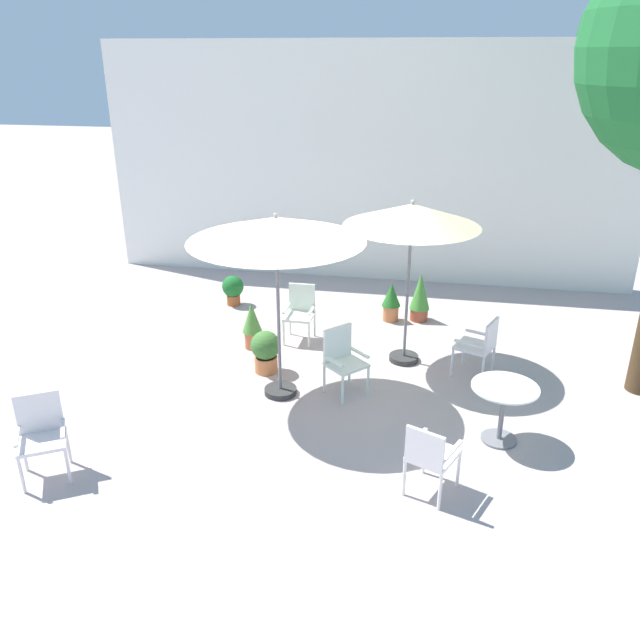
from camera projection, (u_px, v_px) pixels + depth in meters
ground_plane at (319, 393)px, 8.65m from camera, size 60.00×60.00×0.00m
villa_facade at (367, 165)px, 12.28m from camera, size 10.39×0.30×4.52m
patio_umbrella_0 at (412, 217)px, 8.70m from camera, size 1.91×1.91×2.44m
patio_umbrella_1 at (276, 231)px, 7.74m from camera, size 2.23×2.23×2.50m
cafe_table_0 at (503, 403)px, 7.39m from camera, size 0.78×0.78×0.73m
patio_chair_0 at (41, 431)px, 6.80m from camera, size 0.65×0.63×0.94m
patio_chair_1 at (430, 454)px, 6.47m from camera, size 0.60×0.63×0.85m
patio_chair_2 at (480, 343)px, 8.90m from camera, size 0.63×0.62×0.88m
patio_chair_3 at (343, 357)px, 8.49m from camera, size 0.64×0.64×0.92m
patio_chair_4 at (300, 310)px, 10.08m from camera, size 0.45×0.47×0.90m
potted_plant_0 at (252, 324)px, 9.81m from camera, size 0.31×0.31×0.75m
potted_plant_1 at (420, 296)px, 10.82m from camera, size 0.35×0.35×0.85m
potted_plant_2 at (391, 301)px, 10.83m from camera, size 0.32×0.32×0.67m
potted_plant_3 at (266, 350)px, 9.09m from camera, size 0.42×0.42×0.63m
potted_plant_4 at (233, 289)px, 11.53m from camera, size 0.39×0.39×0.55m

